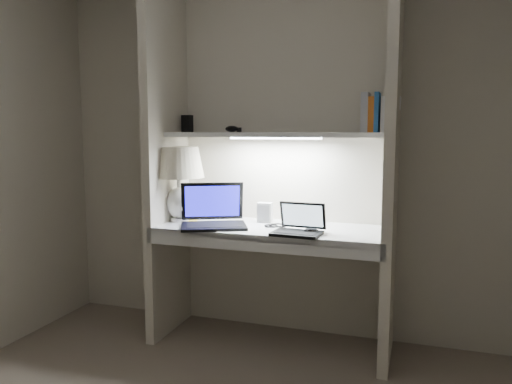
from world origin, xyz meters
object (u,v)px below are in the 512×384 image
at_px(table_lamp, 179,171).
at_px(laptop_main, 213,216).
at_px(speaker, 265,212).
at_px(laptop_netbook, 299,227).
at_px(book_row, 380,114).

xyz_separation_m(table_lamp, laptop_main, (0.28, -0.08, -0.28)).
bearing_deg(laptop_main, table_lamp, 138.44).
relative_size(table_lamp, speaker, 3.78).
bearing_deg(table_lamp, speaker, 13.49).
bearing_deg(speaker, table_lamp, -169.49).
height_order(table_lamp, laptop_netbook, table_lamp).
distance_m(laptop_main, book_row, 1.22).
distance_m(table_lamp, book_row, 1.35).
xyz_separation_m(speaker, book_row, (0.73, 0.01, 0.64)).
xyz_separation_m(table_lamp, laptop_netbook, (0.86, -0.15, -0.30)).
bearing_deg(laptop_netbook, book_row, 38.41).
bearing_deg(laptop_main, laptop_netbook, -32.70).
height_order(table_lamp, book_row, book_row).
xyz_separation_m(laptop_netbook, book_row, (0.43, 0.29, 0.67)).
xyz_separation_m(laptop_main, book_row, (1.01, 0.22, 0.65)).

